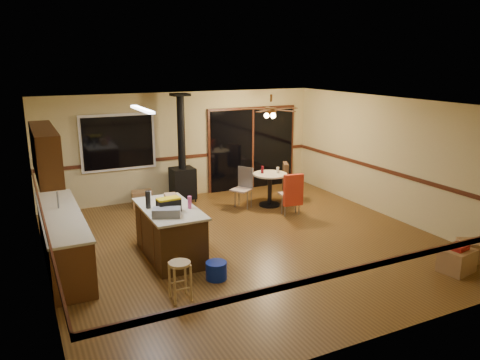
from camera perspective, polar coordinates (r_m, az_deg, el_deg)
floor at (r=8.93m, az=0.85°, el=-7.60°), size 7.00×7.00×0.00m
ceiling at (r=8.31m, az=0.92°, el=9.25°), size 7.00×7.00×0.00m
wall_back at (r=11.69m, az=-6.92°, el=4.25°), size 7.00×0.00×7.00m
wall_front at (r=5.77m, az=16.91°, el=-7.08°), size 7.00×0.00×7.00m
wall_left at (r=7.66m, az=-23.17°, el=-2.30°), size 0.00×7.00×7.00m
wall_right at (r=10.55m, az=18.12°, el=2.51°), size 0.00×7.00×7.00m
chair_rail at (r=8.61m, az=0.88°, el=-1.42°), size 7.00×7.00×0.08m
window at (r=11.19m, az=-14.63°, el=4.47°), size 1.72×0.10×1.32m
sliding_door at (r=12.43m, az=1.51°, el=3.79°), size 2.52×0.10×2.10m
lower_cabinets at (r=8.42m, az=-20.75°, el=-6.84°), size 0.60×3.00×0.86m
countertop at (r=8.28m, az=-21.03°, el=-3.94°), size 0.64×3.04×0.04m
upper_cabinets at (r=8.22m, az=-22.67°, el=3.14°), size 0.35×2.00×0.80m
kitchen_island at (r=8.24m, az=-8.54°, el=-6.32°), size 0.88×1.68×0.90m
wood_stove at (r=11.33m, az=-7.03°, el=0.96°), size 0.55×0.50×2.52m
ceiling_fan at (r=10.66m, az=3.80°, el=8.30°), size 0.24×0.24×0.55m
fluorescent_strip at (r=7.96m, az=-11.85°, el=8.43°), size 0.10×1.20×0.04m
toolbox_grey at (r=7.64m, az=-8.95°, el=-3.92°), size 0.51×0.40×0.14m
toolbox_black at (r=7.86m, az=-8.69°, el=-3.11°), size 0.40×0.23×0.21m
toolbox_yellow_lid at (r=7.82m, az=-8.72°, el=-2.28°), size 0.39×0.23×0.03m
box_on_island at (r=8.25m, az=-8.42°, el=-2.35°), size 0.23×0.29×0.18m
bottle_dark at (r=8.10m, az=-11.15°, el=-2.36°), size 0.11×0.11×0.30m
bottle_pink at (r=7.99m, az=-6.16°, el=-2.72°), size 0.08×0.08×0.21m
bottle_white at (r=8.44m, az=-10.98°, el=-2.01°), size 0.08×0.08×0.20m
bar_stool at (r=6.89m, az=-7.31°, el=-12.11°), size 0.32×0.32×0.58m
blue_bucket at (r=7.50m, az=-2.90°, el=-10.96°), size 0.44×0.44×0.28m
dining_table at (r=10.97m, az=3.66°, el=-0.49°), size 0.80×0.80×0.78m
glass_red at (r=10.90m, az=2.74°, el=1.26°), size 0.08×0.08×0.17m
glass_cream at (r=10.94m, az=4.63°, el=1.21°), size 0.08×0.08×0.15m
chair_left at (r=10.81m, az=0.45°, el=-0.35°), size 0.55×0.55×0.51m
chair_near at (r=10.27m, az=6.46°, el=-1.20°), size 0.48×0.51×0.70m
chair_right at (r=11.33m, az=5.70°, el=0.31°), size 0.59×0.57×0.70m
box_under_window at (r=11.24m, az=-11.82°, el=-2.23°), size 0.51×0.43×0.37m
box_corner_a at (r=8.47m, az=24.91°, el=-8.88°), size 0.58×0.51×0.39m
box_corner_b at (r=9.03m, az=26.41°, el=-7.74°), size 0.57×0.55×0.35m
box_small_red at (r=8.39m, az=25.08°, el=-7.42°), size 0.32×0.28×0.08m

